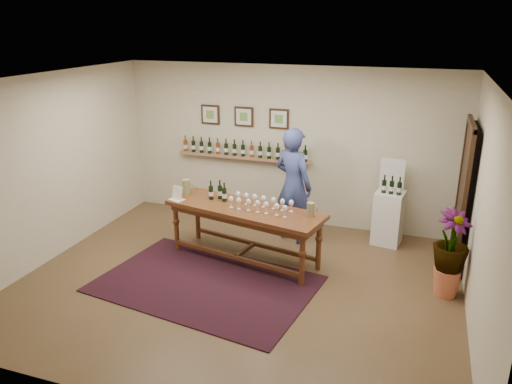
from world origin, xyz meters
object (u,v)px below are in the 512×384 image
(potted_plant, at_px, (450,254))
(display_pedestal, at_px, (388,218))
(person, at_px, (293,185))
(tasting_table, at_px, (245,215))

(potted_plant, bearing_deg, display_pedestal, 121.75)
(person, bearing_deg, tasting_table, 87.21)
(tasting_table, relative_size, person, 1.33)
(tasting_table, bearing_deg, display_pedestal, 45.77)
(tasting_table, xyz_separation_m, person, (0.49, 0.97, 0.22))
(tasting_table, distance_m, display_pedestal, 2.44)
(display_pedestal, distance_m, potted_plant, 1.71)
(tasting_table, relative_size, display_pedestal, 2.87)
(display_pedestal, bearing_deg, potted_plant, -58.25)
(tasting_table, distance_m, person, 1.11)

